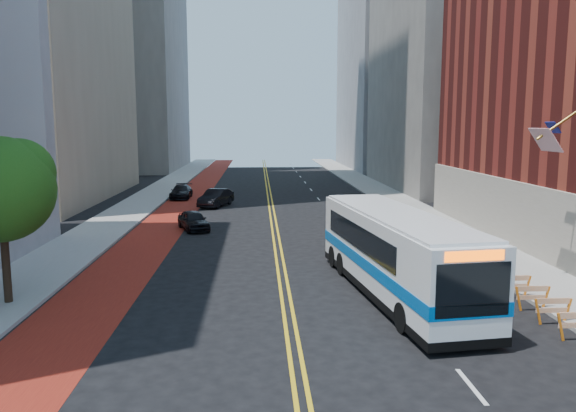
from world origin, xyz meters
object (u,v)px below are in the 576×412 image
(transit_bus, at_px, (394,252))
(car_b, at_px, (216,198))
(street_tree, at_px, (2,185))
(car_a, at_px, (193,220))
(car_c, at_px, (181,192))

(transit_bus, height_order, car_b, transit_bus)
(street_tree, distance_m, transit_bus, 16.21)
(transit_bus, relative_size, car_b, 2.84)
(transit_bus, distance_m, car_a, 18.76)
(car_a, height_order, car_b, car_b)
(car_a, relative_size, car_b, 0.84)
(car_b, relative_size, car_c, 1.02)
(car_a, distance_m, car_c, 17.23)
(car_b, bearing_deg, transit_bus, -50.98)
(street_tree, bearing_deg, transit_bus, 2.08)
(car_a, xyz_separation_m, car_b, (0.73, 11.28, 0.10))
(transit_bus, xyz_separation_m, car_c, (-13.45, 32.55, -1.21))
(transit_bus, bearing_deg, car_b, 102.35)
(car_b, xyz_separation_m, car_c, (-3.84, 5.66, -0.10))
(street_tree, height_order, car_c, street_tree)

